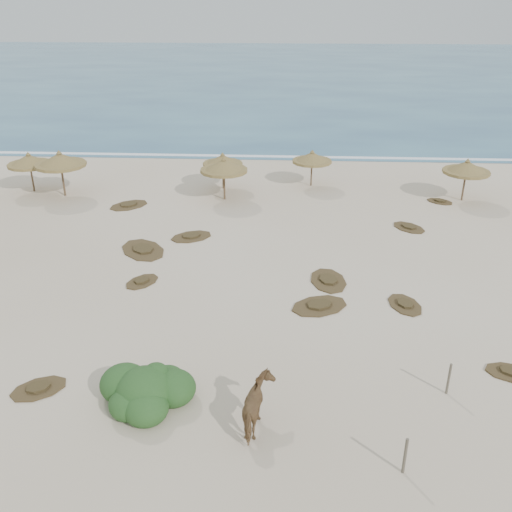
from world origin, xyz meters
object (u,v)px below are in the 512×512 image
object	(u,v)px
palapa_0	(29,161)
horse	(258,407)
bush	(146,391)
palapa_1	(60,160)

from	to	relation	value
palapa_0	horse	xyz separation A→B (m)	(16.10, -21.73, -1.25)
horse	bush	bearing A→B (deg)	-10.70
bush	palapa_1	bearing A→B (deg)	116.57
palapa_1	horse	world-z (taller)	palapa_1
palapa_0	palapa_1	distance (m)	2.53
palapa_1	bush	size ratio (longest dim) A/B	1.19
palapa_0	palapa_1	size ratio (longest dim) A/B	0.95
horse	bush	xyz separation A→B (m)	(-3.73, 1.00, -0.35)
palapa_1	horse	bearing A→B (deg)	-56.80
horse	bush	world-z (taller)	horse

